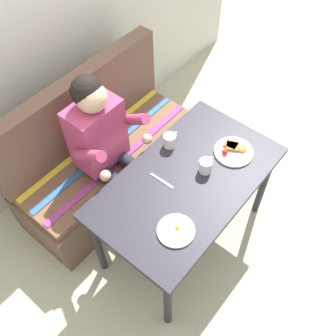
# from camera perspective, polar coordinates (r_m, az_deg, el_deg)

# --- Properties ---
(ground_plane) EXTENTS (8.00, 8.00, 0.00)m
(ground_plane) POSITION_cam_1_polar(r_m,az_deg,el_deg) (2.92, 2.32, -10.07)
(ground_plane) COLOR #B2B194
(back_wall) EXTENTS (4.40, 0.10, 2.60)m
(back_wall) POSITION_cam_1_polar(r_m,az_deg,el_deg) (2.64, -20.48, 20.28)
(back_wall) COLOR beige
(back_wall) RESTS_ON ground
(table) EXTENTS (1.20, 0.70, 0.73)m
(table) POSITION_cam_1_polar(r_m,az_deg,el_deg) (2.36, 2.82, -2.90)
(table) COLOR #22212A
(table) RESTS_ON ground
(couch) EXTENTS (1.44, 0.56, 1.00)m
(couch) POSITION_cam_1_polar(r_m,az_deg,el_deg) (2.94, -9.31, 1.45)
(couch) COLOR brown
(couch) RESTS_ON ground
(person) EXTENTS (0.45, 0.61, 1.21)m
(person) POSITION_cam_1_polar(r_m,az_deg,el_deg) (2.50, -9.31, 3.98)
(person) COLOR #AF3A64
(person) RESTS_ON ground
(plate_breakfast) EXTENTS (0.25, 0.25, 0.05)m
(plate_breakfast) POSITION_cam_1_polar(r_m,az_deg,el_deg) (2.45, 9.65, 2.55)
(plate_breakfast) COLOR white
(plate_breakfast) RESTS_ON table
(plate_eggs) EXTENTS (0.21, 0.21, 0.04)m
(plate_eggs) POSITION_cam_1_polar(r_m,az_deg,el_deg) (2.10, 1.18, -9.25)
(plate_eggs) COLOR white
(plate_eggs) RESTS_ON table
(coffee_mug) EXTENTS (0.12, 0.08, 0.09)m
(coffee_mug) POSITION_cam_1_polar(r_m,az_deg,el_deg) (2.31, 5.65, 0.37)
(coffee_mug) COLOR white
(coffee_mug) RESTS_ON table
(coffee_mug_second) EXTENTS (0.12, 0.08, 0.09)m
(coffee_mug_second) POSITION_cam_1_polar(r_m,az_deg,el_deg) (2.42, 0.28, 4.17)
(coffee_mug_second) COLOR white
(coffee_mug_second) RESTS_ON table
(fork) EXTENTS (0.02, 0.17, 0.00)m
(fork) POSITION_cam_1_polar(r_m,az_deg,el_deg) (2.28, -0.93, -1.90)
(fork) COLOR silver
(fork) RESTS_ON table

